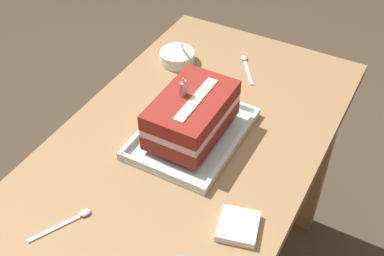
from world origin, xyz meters
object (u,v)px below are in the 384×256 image
object	(u,v)px
bowl_stack	(177,57)
serving_spoon_near_tray	(246,63)
serving_spoon_by_bowls	(73,219)
napkin_pile	(238,226)
birthday_cake	(192,114)
foil_tray	(192,134)

from	to	relation	value
bowl_stack	serving_spoon_near_tray	world-z (taller)	bowl_stack
serving_spoon_near_tray	bowl_stack	bearing A→B (deg)	114.84
serving_spoon_by_bowls	napkin_pile	bearing A→B (deg)	-65.12
bowl_stack	napkin_pile	distance (m)	0.65
birthday_cake	napkin_pile	bearing A→B (deg)	-132.69
napkin_pile	serving_spoon_by_bowls	bearing A→B (deg)	114.88
foil_tray	napkin_pile	xyz separation A→B (m)	(-0.21, -0.23, 0.00)
foil_tray	birthday_cake	bearing A→B (deg)	90.00
napkin_pile	bowl_stack	bearing A→B (deg)	41.59
birthday_cake	serving_spoon_near_tray	xyz separation A→B (m)	(0.37, 0.01, -0.07)
serving_spoon_by_bowls	napkin_pile	size ratio (longest dim) A/B	1.26
foil_tray	napkin_pile	bearing A→B (deg)	-132.69
bowl_stack	serving_spoon_by_bowls	xyz separation A→B (m)	(-0.64, -0.10, -0.02)
birthday_cake	serving_spoon_near_tray	size ratio (longest dim) A/B	1.87
serving_spoon_near_tray	serving_spoon_by_bowls	world-z (taller)	same
bowl_stack	serving_spoon_near_tray	bearing A→B (deg)	-65.16
bowl_stack	birthday_cake	bearing A→B (deg)	-143.57
birthday_cake	bowl_stack	xyz separation A→B (m)	(0.28, 0.20, -0.06)
foil_tray	serving_spoon_by_bowls	size ratio (longest dim) A/B	2.39
bowl_stack	serving_spoon_by_bowls	bearing A→B (deg)	-171.07
birthday_cake	serving_spoon_near_tray	distance (m)	0.38
foil_tray	birthday_cake	distance (m)	0.07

